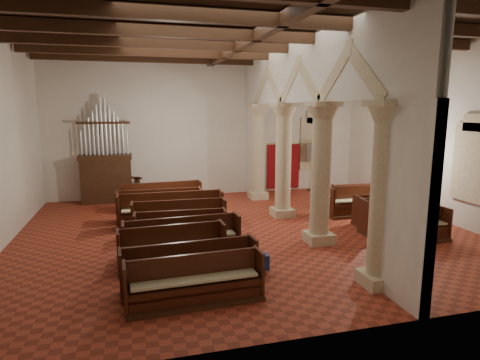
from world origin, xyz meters
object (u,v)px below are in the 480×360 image
pipe_organ (106,170)px  processional_banner (310,174)px  aisle_pew_0 (420,230)px  lectern (138,190)px  nave_pew_0 (195,288)px

pipe_organ → processional_banner: bearing=-0.0°
aisle_pew_0 → processional_banner: bearing=90.1°
processional_banner → lectern: bearing=163.1°
pipe_organ → lectern: 1.54m
lectern → aisle_pew_0: lectern is taller
lectern → processional_banner: 7.99m
pipe_organ → processional_banner: (9.21, -0.01, -0.56)m
lectern → aisle_pew_0: size_ratio=0.60×
pipe_organ → nave_pew_0: 10.11m
processional_banner → aisle_pew_0: (0.03, -7.65, -0.48)m
pipe_organ → nave_pew_0: (2.24, -9.81, -1.04)m
nave_pew_0 → lectern: bearing=93.4°
processional_banner → nave_pew_0: 12.03m
pipe_organ → aisle_pew_0: bearing=-39.7°
processional_banner → nave_pew_0: bearing=-142.3°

